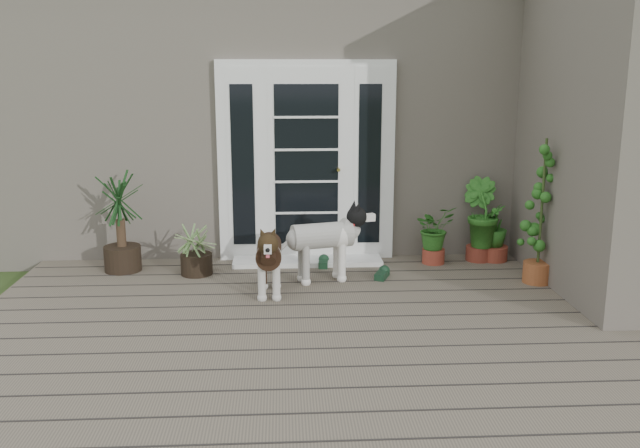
{
  "coord_description": "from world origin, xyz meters",
  "views": [
    {
      "loc": [
        -0.46,
        -4.75,
        2.19
      ],
      "look_at": [
        -0.1,
        1.75,
        0.7
      ],
      "focal_mm": 38.55,
      "sensor_mm": 36.0,
      "label": 1
    }
  ],
  "objects": [
    {
      "name": "clog_right",
      "position": [
        0.53,
        1.82,
        0.16
      ],
      "size": [
        0.24,
        0.32,
        0.09
      ],
      "primitive_type": null,
      "rotation": [
        0.0,
        0.0,
        -0.39
      ],
      "color": "black",
      "rests_on": "deck"
    },
    {
      "name": "herb_a",
      "position": [
        1.16,
        2.32,
        0.39
      ],
      "size": [
        0.57,
        0.57,
        0.55
      ],
      "primitive_type": "imported",
      "rotation": [
        0.0,
        0.0,
        0.44
      ],
      "color": "#1A5D1A",
      "rests_on": "deck"
    },
    {
      "name": "brindle_dog",
      "position": [
        -0.59,
        1.36,
        0.43
      ],
      "size": [
        0.32,
        0.74,
        0.61
      ],
      "primitive_type": null,
      "rotation": [
        0.0,
        0.0,
        3.14
      ],
      "color": "#352013",
      "rests_on": "deck"
    },
    {
      "name": "clog_left",
      "position": [
        -0.03,
        2.27,
        0.16
      ],
      "size": [
        0.16,
        0.3,
        0.09
      ],
      "primitive_type": null,
      "rotation": [
        0.0,
        0.0,
        -0.11
      ],
      "color": "#153620",
      "rests_on": "deck"
    },
    {
      "name": "herb_b",
      "position": [
        1.67,
        2.4,
        0.46
      ],
      "size": [
        0.63,
        0.63,
        0.68
      ],
      "primitive_type": "imported",
      "rotation": [
        0.0,
        0.0,
        2.14
      ],
      "color": "#2C651D",
      "rests_on": "deck"
    },
    {
      "name": "yucca",
      "position": [
        -2.13,
        2.22,
        0.64
      ],
      "size": [
        0.75,
        0.75,
        1.04
      ],
      "primitive_type": null,
      "rotation": [
        0.0,
        0.0,
        0.05
      ],
      "color": "black",
      "rests_on": "deck"
    },
    {
      "name": "deck",
      "position": [
        0.0,
        0.4,
        0.06
      ],
      "size": [
        6.2,
        4.6,
        0.12
      ],
      "primitive_type": "cube",
      "color": "#6B5B4C",
      "rests_on": "ground"
    },
    {
      "name": "sapling",
      "position": [
        2.03,
        1.59,
        0.86
      ],
      "size": [
        0.54,
        0.54,
        1.47
      ],
      "primitive_type": null,
      "rotation": [
        0.0,
        0.0,
        -0.3
      ],
      "color": "#1A5B1A",
      "rests_on": "deck"
    },
    {
      "name": "door_step",
      "position": [
        -0.2,
        2.4,
        0.14
      ],
      "size": [
        1.6,
        0.4,
        0.05
      ],
      "primitive_type": "cube",
      "color": "white",
      "rests_on": "deck"
    },
    {
      "name": "house_main",
      "position": [
        0.0,
        4.65,
        1.55
      ],
      "size": [
        7.4,
        4.0,
        3.1
      ],
      "primitive_type": "cube",
      "color": "#665E54",
      "rests_on": "ground"
    },
    {
      "name": "door_unit",
      "position": [
        -0.2,
        2.6,
        1.19
      ],
      "size": [
        1.9,
        0.14,
        2.15
      ],
      "primitive_type": "cube",
      "color": "white",
      "rests_on": "deck"
    },
    {
      "name": "spider_plant",
      "position": [
        -1.35,
        2.05,
        0.41
      ],
      "size": [
        0.59,
        0.59,
        0.57
      ],
      "primitive_type": null,
      "rotation": [
        0.0,
        0.0,
        -0.09
      ],
      "color": "#8EA465",
      "rests_on": "deck"
    },
    {
      "name": "white_dog",
      "position": [
        -0.08,
        1.75,
        0.46
      ],
      "size": [
        0.87,
        0.54,
        0.67
      ],
      "primitive_type": null,
      "rotation": [
        0.0,
        0.0,
        -1.31
      ],
      "color": "silver",
      "rests_on": "deck"
    },
    {
      "name": "herb_c",
      "position": [
        1.85,
        2.4,
        0.36
      ],
      "size": [
        0.35,
        0.35,
        0.48
      ],
      "primitive_type": "imported",
      "rotation": [
        0.0,
        0.0,
        4.55
      ],
      "color": "#1A4C15",
      "rests_on": "deck"
    }
  ]
}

